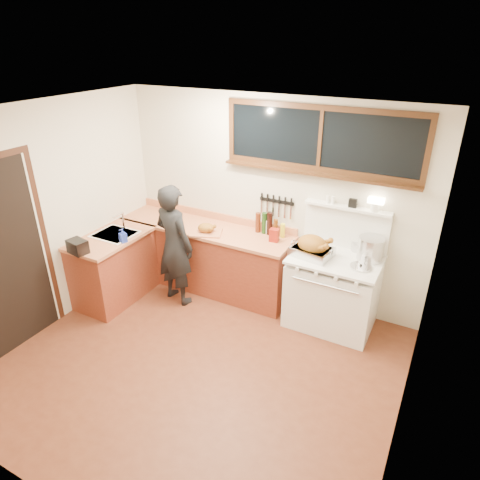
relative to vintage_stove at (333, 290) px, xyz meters
The scene contains 20 objects.
ground_plane 1.79m from the vintage_stove, 125.35° to the right, with size 4.00×3.50×0.02m, color #542516.
room_shell 2.10m from the vintage_stove, 125.35° to the right, with size 4.10×3.60×2.65m.
counter_back 1.80m from the vintage_stove, behind, with size 2.44×0.64×1.00m.
counter_left 2.81m from the vintage_stove, 163.78° to the right, with size 0.64×1.09×0.90m.
sink_unit 2.80m from the vintage_stove, 165.18° to the right, with size 0.50×0.45×0.37m.
vintage_stove is the anchor object (origin of this frame).
back_window 1.67m from the vintage_stove, 142.44° to the left, with size 2.32×0.13×0.77m.
left_doorway 3.63m from the vintage_stove, 146.76° to the right, with size 0.02×1.04×2.17m.
knife_strip 1.27m from the vintage_stove, 160.46° to the left, with size 0.46×0.03×0.28m.
man 2.03m from the vintage_stove, 167.10° to the right, with size 0.65×0.50×1.60m.
soap_bottle 2.62m from the vintage_stove, 161.24° to the right, with size 0.10×0.10×0.18m.
toaster 3.04m from the vintage_stove, 154.46° to the right, with size 0.26×0.20×0.16m.
cutting_board 1.74m from the vintage_stove, behind, with size 0.47×0.42×0.14m.
roast_turkey 0.60m from the vintage_stove, 164.07° to the right, with size 0.50×0.40×0.25m.
stockpot 0.68m from the vintage_stove, 22.06° to the left, with size 0.34×0.34×0.27m.
saucepan 0.59m from the vintage_stove, 60.57° to the left, with size 0.18×0.28×0.11m.
pot_lid 0.55m from the vintage_stove, 18.41° to the right, with size 0.31×0.31×0.04m.
coffee_tin 0.96m from the vintage_stove, behind, with size 0.12×0.10×0.16m.
pitcher 1.16m from the vintage_stove, 165.88° to the left, with size 0.12×0.12×0.18m.
bottle_cluster 1.13m from the vintage_stove, 167.13° to the left, with size 0.41×0.07×0.30m.
Camera 1 is at (2.04, -2.91, 3.22)m, focal length 32.00 mm.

